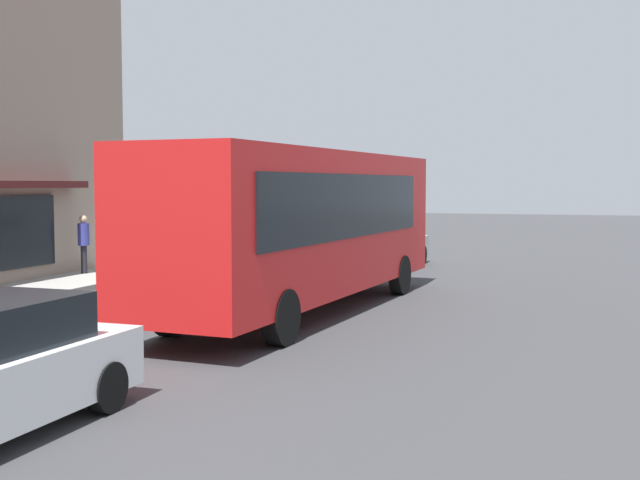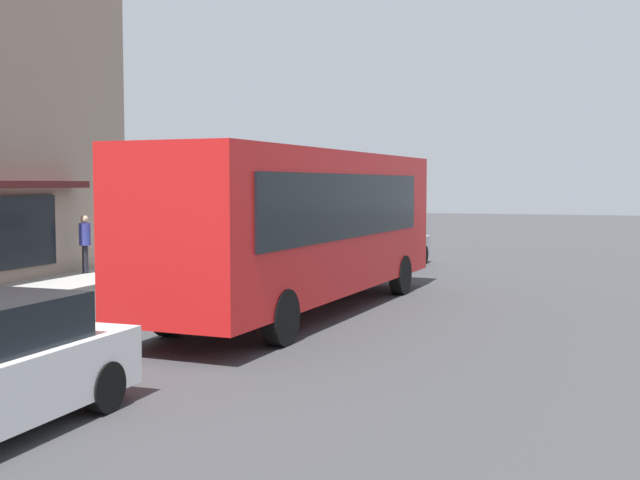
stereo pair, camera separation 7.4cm
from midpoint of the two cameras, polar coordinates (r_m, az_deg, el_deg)
ground at (r=18.20m, az=-8.93°, el=-4.94°), size 120.00×120.00×0.00m
sidewalk at (r=21.17m, az=-21.63°, el=-3.71°), size 80.00×2.41×0.15m
lane_centre_stripe at (r=18.20m, az=-8.93°, el=-4.93°), size 36.00×0.16×0.01m
bus at (r=17.53m, az=-1.00°, el=1.29°), size 11.26×3.20×3.50m
car_silver at (r=27.15m, az=5.11°, el=-0.38°), size 4.33×1.91×1.52m
pedestrian_waiting at (r=24.83m, az=-16.31°, el=0.11°), size 0.34×0.34×1.73m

